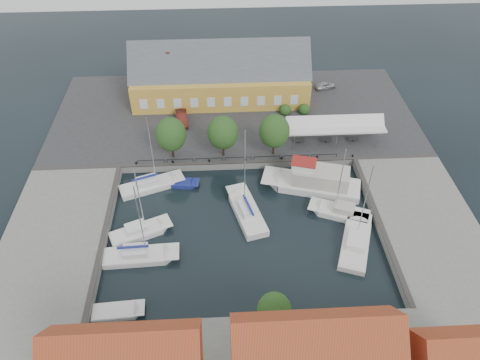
{
  "coord_description": "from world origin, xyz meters",
  "views": [
    {
      "loc": [
        -2.49,
        -40.01,
        41.31
      ],
      "look_at": [
        0.0,
        6.0,
        1.5
      ],
      "focal_mm": 35.0,
      "sensor_mm": 36.0,
      "label": 1
    }
  ],
  "objects_px": {
    "trawler": "(315,182)",
    "west_boat_d": "(139,257)",
    "tent_canopy": "(335,126)",
    "east_boat_b": "(341,213)",
    "center_sailboat": "(247,213)",
    "car_silver": "(325,86)",
    "car_red": "(182,118)",
    "launch_sw": "(118,312)",
    "launch_nw": "(182,184)",
    "east_boat_c": "(355,244)",
    "west_boat_a": "(150,186)",
    "west_boat_c": "(140,233)",
    "warehouse": "(217,77)"
  },
  "relations": [
    {
      "from": "trawler",
      "to": "west_boat_d",
      "type": "distance_m",
      "value": 24.35
    },
    {
      "from": "tent_canopy",
      "to": "east_boat_b",
      "type": "relative_size",
      "value": 1.33
    },
    {
      "from": "center_sailboat",
      "to": "west_boat_d",
      "type": "relative_size",
      "value": 1.1
    },
    {
      "from": "tent_canopy",
      "to": "car_silver",
      "type": "bearing_deg",
      "value": 83.21
    },
    {
      "from": "car_red",
      "to": "launch_sw",
      "type": "xyz_separation_m",
      "value": [
        -5.32,
        -32.86,
        -1.67
      ]
    },
    {
      "from": "trawler",
      "to": "launch_sw",
      "type": "distance_m",
      "value": 29.35
    },
    {
      "from": "launch_sw",
      "to": "launch_nw",
      "type": "height_order",
      "value": "launch_sw"
    },
    {
      "from": "east_boat_c",
      "to": "west_boat_a",
      "type": "height_order",
      "value": "east_boat_c"
    },
    {
      "from": "launch_sw",
      "to": "east_boat_b",
      "type": "bearing_deg",
      "value": 26.37
    },
    {
      "from": "trawler",
      "to": "west_boat_c",
      "type": "height_order",
      "value": "west_boat_c"
    },
    {
      "from": "launch_nw",
      "to": "tent_canopy",
      "type": "bearing_deg",
      "value": 18.44
    },
    {
      "from": "west_boat_d",
      "to": "east_boat_c",
      "type": "bearing_deg",
      "value": 1.41
    },
    {
      "from": "east_boat_c",
      "to": "east_boat_b",
      "type": "bearing_deg",
      "value": 96.88
    },
    {
      "from": "car_silver",
      "to": "tent_canopy",
      "type": "bearing_deg",
      "value": 157.42
    },
    {
      "from": "car_red",
      "to": "east_boat_c",
      "type": "relative_size",
      "value": 0.39
    },
    {
      "from": "tent_canopy",
      "to": "launch_nw",
      "type": "bearing_deg",
      "value": -161.56
    },
    {
      "from": "car_red",
      "to": "west_boat_d",
      "type": "relative_size",
      "value": 0.4
    },
    {
      "from": "tent_canopy",
      "to": "trawler",
      "type": "distance_m",
      "value": 10.2
    },
    {
      "from": "east_boat_b",
      "to": "launch_nw",
      "type": "xyz_separation_m",
      "value": [
        -19.97,
        6.79,
        -0.17
      ]
    },
    {
      "from": "car_red",
      "to": "west_boat_d",
      "type": "distance_m",
      "value": 26.12
    },
    {
      "from": "warehouse",
      "to": "launch_sw",
      "type": "distance_m",
      "value": 42.26
    },
    {
      "from": "west_boat_c",
      "to": "launch_nw",
      "type": "height_order",
      "value": "west_boat_c"
    },
    {
      "from": "warehouse",
      "to": "car_silver",
      "type": "distance_m",
      "value": 18.66
    },
    {
      "from": "west_boat_d",
      "to": "east_boat_b",
      "type": "bearing_deg",
      "value": 13.14
    },
    {
      "from": "car_red",
      "to": "car_silver",
      "type": "bearing_deg",
      "value": 13.84
    },
    {
      "from": "car_silver",
      "to": "west_boat_c",
      "type": "xyz_separation_m",
      "value": [
        -28.17,
        -31.14,
        -1.34
      ]
    },
    {
      "from": "tent_canopy",
      "to": "west_boat_c",
      "type": "relative_size",
      "value": 1.38
    },
    {
      "from": "warehouse",
      "to": "west_boat_a",
      "type": "distance_m",
      "value": 23.76
    },
    {
      "from": "car_red",
      "to": "west_boat_d",
      "type": "bearing_deg",
      "value": -105.34
    },
    {
      "from": "car_red",
      "to": "launch_nw",
      "type": "height_order",
      "value": "car_red"
    },
    {
      "from": "car_red",
      "to": "center_sailboat",
      "type": "xyz_separation_m",
      "value": [
        8.71,
        -19.5,
        -1.4
      ]
    },
    {
      "from": "trawler",
      "to": "west_boat_c",
      "type": "distance_m",
      "value": 23.33
    },
    {
      "from": "car_silver",
      "to": "east_boat_c",
      "type": "bearing_deg",
      "value": 159.28
    },
    {
      "from": "tent_canopy",
      "to": "center_sailboat",
      "type": "relative_size",
      "value": 1.11
    },
    {
      "from": "west_boat_c",
      "to": "west_boat_d",
      "type": "distance_m",
      "value": 3.7
    },
    {
      "from": "west_boat_a",
      "to": "east_boat_c",
      "type": "bearing_deg",
      "value": -24.86
    },
    {
      "from": "tent_canopy",
      "to": "west_boat_d",
      "type": "height_order",
      "value": "west_boat_d"
    },
    {
      "from": "east_boat_b",
      "to": "tent_canopy",
      "type": "bearing_deg",
      "value": 82.86
    },
    {
      "from": "tent_canopy",
      "to": "launch_nw",
      "type": "distance_m",
      "value": 23.18
    },
    {
      "from": "west_boat_c",
      "to": "launch_sw",
      "type": "bearing_deg",
      "value": -95.71
    },
    {
      "from": "trawler",
      "to": "car_red",
      "type": "bearing_deg",
      "value": 140.1
    },
    {
      "from": "west_boat_a",
      "to": "warehouse",
      "type": "bearing_deg",
      "value": 66.74
    },
    {
      "from": "tent_canopy",
      "to": "west_boat_a",
      "type": "xyz_separation_m",
      "value": [
        -25.84,
        -7.64,
        -3.41
      ]
    },
    {
      "from": "east_boat_c",
      "to": "west_boat_d",
      "type": "relative_size",
      "value": 1.03
    },
    {
      "from": "tent_canopy",
      "to": "car_silver",
      "type": "relative_size",
      "value": 3.99
    },
    {
      "from": "east_boat_b",
      "to": "launch_sw",
      "type": "distance_m",
      "value": 28.67
    },
    {
      "from": "east_boat_c",
      "to": "west_boat_c",
      "type": "bearing_deg",
      "value": 173.06
    },
    {
      "from": "east_boat_c",
      "to": "launch_nw",
      "type": "distance_m",
      "value": 23.74
    },
    {
      "from": "trawler",
      "to": "east_boat_c",
      "type": "distance_m",
      "value": 10.62
    },
    {
      "from": "center_sailboat",
      "to": "east_boat_c",
      "type": "height_order",
      "value": "center_sailboat"
    }
  ]
}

